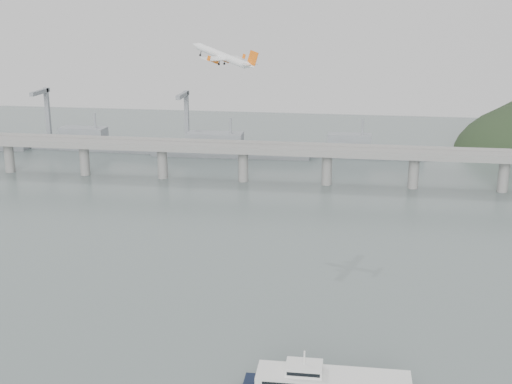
# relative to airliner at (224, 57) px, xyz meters

# --- Properties ---
(ground) EXTENTS (900.00, 900.00, 0.00)m
(ground) POSITION_rel_airliner_xyz_m (22.43, -107.04, -82.08)
(ground) COLOR #576564
(ground) RESTS_ON ground
(bridge) EXTENTS (800.00, 22.00, 23.90)m
(bridge) POSITION_rel_airliner_xyz_m (21.28, 92.96, -64.43)
(bridge) COLOR gray
(bridge) RESTS_ON ground
(distant_fleet) EXTENTS (453.00, 60.90, 40.00)m
(distant_fleet) POSITION_rel_airliner_xyz_m (-132.92, 158.04, -75.86)
(distant_fleet) COLOR slate
(distant_fleet) RESTS_ON ground
(airliner) EXTENTS (32.77, 30.55, 12.26)m
(airliner) POSITION_rel_airliner_xyz_m (0.00, 0.00, 0.00)
(airliner) COLOR white
(airliner) RESTS_ON ground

